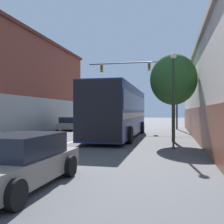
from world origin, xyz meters
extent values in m
cube|color=silver|center=(0.00, 15.01, 0.00)|extent=(0.14, 42.02, 0.01)
cube|color=#9E998E|center=(-6.55, 17.40, 1.60)|extent=(0.24, 29.33, 3.20)
cube|color=#995138|center=(7.55, 17.85, 1.06)|extent=(0.24, 24.54, 2.11)
cube|color=navy|center=(2.21, 16.38, 1.88)|extent=(2.75, 11.89, 3.31)
cube|color=black|center=(2.21, 16.38, 2.48)|extent=(2.80, 11.65, 1.06)
cube|color=beige|center=(2.21, 16.38, 1.62)|extent=(2.78, 11.77, 0.33)
cube|color=black|center=(2.29, 10.47, 1.88)|extent=(2.53, 0.10, 3.18)
cylinder|color=black|center=(0.84, 20.04, 0.50)|extent=(0.31, 1.00, 1.00)
cylinder|color=black|center=(3.48, 20.07, 0.50)|extent=(0.31, 1.00, 1.00)
cylinder|color=black|center=(0.94, 12.69, 0.50)|extent=(0.31, 1.00, 1.00)
cylinder|color=black|center=(3.59, 12.72, 0.50)|extent=(0.31, 1.00, 1.00)
cube|color=slate|center=(2.23, 3.42, 0.44)|extent=(1.77, 4.24, 0.56)
cube|color=black|center=(2.23, 3.67, 1.00)|extent=(1.62, 2.21, 0.55)
cylinder|color=black|center=(1.34, 4.74, 0.30)|extent=(0.22, 0.60, 0.60)
cylinder|color=black|center=(3.14, 4.72, 0.30)|extent=(0.22, 0.60, 0.60)
cylinder|color=black|center=(3.12, 2.10, 0.30)|extent=(0.22, 0.60, 0.60)
cube|color=silver|center=(-3.96, 27.70, 0.46)|extent=(2.27, 4.46, 0.56)
cube|color=black|center=(-3.98, 27.49, 1.01)|extent=(1.90, 2.40, 0.54)
cylinder|color=black|center=(-4.75, 29.13, 0.33)|extent=(0.29, 0.68, 0.66)
cylinder|color=black|center=(-2.88, 28.93, 0.33)|extent=(0.29, 0.68, 0.66)
cylinder|color=black|center=(-5.04, 26.48, 0.33)|extent=(0.29, 0.68, 0.66)
cylinder|color=black|center=(-3.16, 26.28, 0.33)|extent=(0.29, 0.68, 0.66)
cube|color=slate|center=(-4.06, 22.46, 0.46)|extent=(2.22, 4.08, 0.57)
cube|color=black|center=(-4.04, 22.26, 1.03)|extent=(1.84, 2.21, 0.56)
cylinder|color=black|center=(-5.11, 23.53, 0.31)|extent=(0.30, 0.65, 0.62)
cylinder|color=black|center=(-3.33, 23.77, 0.31)|extent=(0.30, 0.65, 0.62)
cylinder|color=black|center=(-4.79, 21.15, 0.31)|extent=(0.30, 0.65, 0.62)
cylinder|color=black|center=(-3.01, 21.38, 0.31)|extent=(0.30, 0.65, 0.62)
cylinder|color=#333338|center=(6.46, 26.02, 3.74)|extent=(0.18, 0.18, 7.47)
cylinder|color=#333338|center=(1.66, 26.02, 7.17)|extent=(9.60, 0.12, 0.12)
cube|color=#9E8419|center=(3.58, 26.02, 6.65)|extent=(0.28, 0.24, 0.80)
sphere|color=black|center=(3.58, 25.87, 6.90)|extent=(0.18, 0.18, 0.18)
sphere|color=black|center=(3.58, 25.87, 6.65)|extent=(0.18, 0.18, 0.18)
sphere|color=green|center=(3.58, 25.87, 6.41)|extent=(0.18, 0.18, 0.18)
cube|color=#9E8419|center=(-1.70, 26.02, 6.65)|extent=(0.28, 0.24, 0.80)
sphere|color=black|center=(-1.70, 25.87, 6.90)|extent=(0.18, 0.18, 0.18)
sphere|color=black|center=(-1.70, 25.87, 6.65)|extent=(0.18, 0.18, 0.18)
sphere|color=green|center=(-1.70, 25.87, 6.41)|extent=(0.18, 0.18, 0.18)
cone|color=#233323|center=(6.04, 11.08, 0.10)|extent=(0.26, 0.26, 0.20)
cylinder|color=#233323|center=(6.04, 11.08, 2.25)|extent=(0.10, 0.10, 4.50)
sphere|color=#EFE5CC|center=(6.04, 11.08, 4.61)|extent=(0.30, 0.30, 0.30)
cylinder|color=#3D2D1E|center=(6.05, 14.18, 1.31)|extent=(0.21, 0.21, 2.61)
ellipsoid|color=#2D5B28|center=(6.05, 14.18, 3.82)|extent=(2.84, 2.55, 3.12)
camera|label=1|loc=(5.97, -2.23, 1.84)|focal=42.00mm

